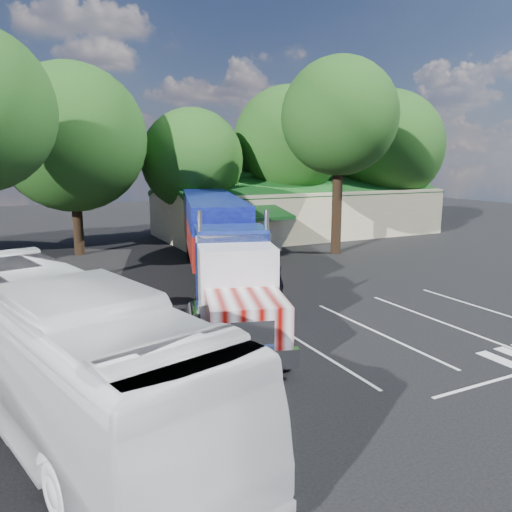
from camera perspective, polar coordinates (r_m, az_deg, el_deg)
name	(u,v)px	position (r m, az deg, el deg)	size (l,w,h in m)	color
ground	(239,304)	(23.41, -1.98, -5.46)	(120.00, 120.00, 0.00)	black
event_hall	(296,210)	(44.86, 4.58, 5.31)	(24.20, 14.12, 5.55)	beige
tree_row_c	(72,138)	(36.92, -20.28, 12.52)	(10.00, 10.00, 13.05)	black
tree_row_d	(192,160)	(40.20, -7.30, 10.84)	(8.00, 8.00, 10.60)	black
tree_row_e	(288,142)	(44.46, 3.73, 12.85)	(9.60, 9.60, 12.90)	black
tree_row_f	(387,147)	(49.30, 14.79, 11.99)	(10.40, 10.40, 13.00)	black
tree_near_right	(340,117)	(35.74, 9.53, 15.39)	(8.00, 8.00, 13.50)	black
semi_truck	(216,235)	(26.58, -4.58, 2.43)	(9.23, 22.51, 4.75)	black
woman	(279,284)	(23.04, 2.61, -3.27)	(0.70, 0.46, 1.91)	black
bicycle	(238,261)	(30.45, -2.11, -0.60)	(0.68, 1.96, 1.03)	black
tour_bus	(60,351)	(13.70, -21.44, -10.04)	(3.17, 13.54, 3.77)	white
silver_sedan	(242,246)	(34.59, -1.66, 1.17)	(1.54, 4.43, 1.46)	#AAADB1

